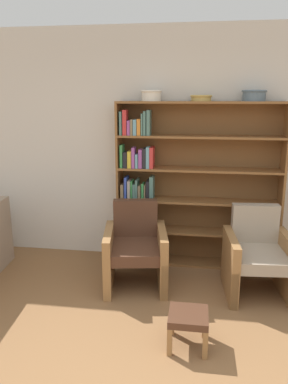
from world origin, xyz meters
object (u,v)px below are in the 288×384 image
at_px(bowl_terracotta, 201,98).
at_px(bookshelf, 182,187).
at_px(bowl_cream, 254,95).
at_px(footstool, 188,320).
at_px(bowl_brass, 151,95).
at_px(armchair_leather, 135,249).
at_px(armchair_cushioned, 258,256).

bearing_deg(bowl_terracotta, bookshelf, 175.21).
bearing_deg(bowl_cream, bookshelf, 178.79).
xyz_separation_m(bowl_terracotta, bowl_cream, (0.56, 0.00, 0.03)).
distance_m(bookshelf, footstool, 1.76).
distance_m(bowl_brass, armchair_leather, 1.70).
relative_size(bookshelf, bowl_cream, 7.17).
xyz_separation_m(bookshelf, armchair_cushioned, (0.81, -0.62, -0.55)).
distance_m(bowl_brass, bowl_terracotta, 0.55).
distance_m(bowl_brass, armchair_cushioned, 2.07).
bearing_deg(armchair_cushioned, bookshelf, -41.58).
height_order(bookshelf, bowl_cream, bowl_cream).
relative_size(bowl_brass, footstool, 0.76).
bearing_deg(bowl_cream, bowl_brass, -180.00).
distance_m(bookshelf, armchair_cushioned, 1.16).
bearing_deg(bowl_brass, footstool, -72.33).
xyz_separation_m(armchair_cushioned, footstool, (-0.67, -0.99, -0.16)).
height_order(bowl_terracotta, bowl_cream, bowl_cream).
relative_size(bowl_brass, armchair_cushioned, 0.28).
bearing_deg(bowl_brass, armchair_leather, -98.05).
bearing_deg(footstool, armchair_cushioned, 55.88).
relative_size(bowl_terracotta, bowl_cream, 0.90).
distance_m(armchair_leather, footstool, 1.16).
bearing_deg(bowl_terracotta, bowl_cream, 0.00).
height_order(armchair_cushioned, footstool, armchair_cushioned).
xyz_separation_m(armchair_leather, footstool, (0.59, -0.99, -0.16)).
relative_size(bookshelf, footstool, 6.11).
xyz_separation_m(armchair_leather, armchair_cushioned, (1.26, 0.00, 0.00)).
bearing_deg(armchair_leather, footstool, 111.54).
bearing_deg(bowl_cream, footstool, -110.73).
bearing_deg(bowl_brass, bowl_terracotta, 0.00).
xyz_separation_m(bowl_cream, footstool, (-0.60, -1.59, -1.75)).
bearing_deg(bowl_terracotta, armchair_leather, -136.45).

